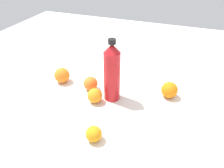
{
  "coord_description": "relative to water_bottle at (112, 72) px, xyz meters",
  "views": [
    {
      "loc": [
        0.85,
        0.31,
        0.66
      ],
      "look_at": [
        0.02,
        0.01,
        0.08
      ],
      "focal_mm": 35.77,
      "sensor_mm": 36.0,
      "label": 1
    }
  ],
  "objects": [
    {
      "name": "ground_plane",
      "position": [
        -0.02,
        -0.01,
        -0.14
      ],
      "size": [
        2.4,
        2.4,
        0.0
      ],
      "primitive_type": "plane",
      "color": "silver"
    },
    {
      "name": "water_bottle",
      "position": [
        0.0,
        0.0,
        0.0
      ],
      "size": [
        0.08,
        0.08,
        0.31
      ],
      "rotation": [
        0.0,
        0.0,
        3.45
      ],
      "color": "red",
      "rests_on": "ground_plane"
    },
    {
      "name": "orange_0",
      "position": [
        0.28,
        0.03,
        -0.11
      ],
      "size": [
        0.06,
        0.06,
        0.06
      ],
      "primitive_type": "sphere",
      "color": "orange",
      "rests_on": "ground_plane"
    },
    {
      "name": "orange_1",
      "position": [
        0.06,
        -0.06,
        -0.11
      ],
      "size": [
        0.07,
        0.07,
        0.07
      ],
      "primitive_type": "sphere",
      "color": "orange",
      "rests_on": "ground_plane"
    },
    {
      "name": "orange_2",
      "position": [
        -0.04,
        -0.3,
        -0.1
      ],
      "size": [
        0.08,
        0.08,
        0.08
      ],
      "primitive_type": "sphere",
      "color": "orange",
      "rests_on": "ground_plane"
    },
    {
      "name": "orange_3",
      "position": [
        -0.11,
        0.26,
        -0.1
      ],
      "size": [
        0.08,
        0.08,
        0.08
      ],
      "primitive_type": "sphere",
      "color": "orange",
      "rests_on": "ground_plane"
    },
    {
      "name": "orange_4",
      "position": [
        -0.03,
        -0.13,
        -0.11
      ],
      "size": [
        0.07,
        0.07,
        0.07
      ],
      "primitive_type": "sphere",
      "color": "orange",
      "rests_on": "ground_plane"
    }
  ]
}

